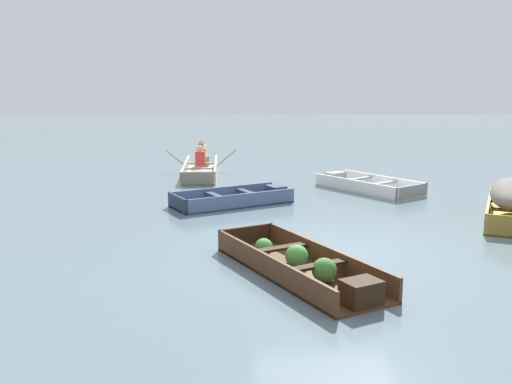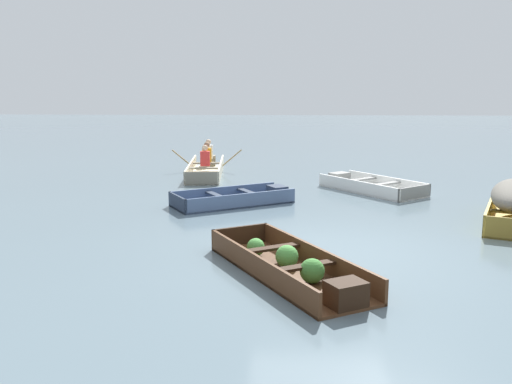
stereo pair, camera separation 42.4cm
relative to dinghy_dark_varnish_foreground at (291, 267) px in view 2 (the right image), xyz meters
name	(u,v)px [view 2 (the right image)]	position (x,y,z in m)	size (l,w,h in m)	color
ground_plane	(323,251)	(0.56, 1.29, -0.14)	(80.00, 80.00, 0.00)	slate
dinghy_dark_varnish_foreground	(291,267)	(0.00, 0.00, 0.00)	(2.50, 3.36, 0.39)	#4C2D19
skiff_slate_blue_mid_moored	(238,199)	(-1.13, 4.97, -0.03)	(2.88, 2.27, 0.34)	#475B7F
skiff_white_far_moored	(368,186)	(2.15, 6.77, -0.03)	(2.61, 2.90, 0.33)	white
rowboat_cream_with_crew	(206,167)	(-2.42, 9.41, 0.07)	(2.21, 3.76, 0.93)	beige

